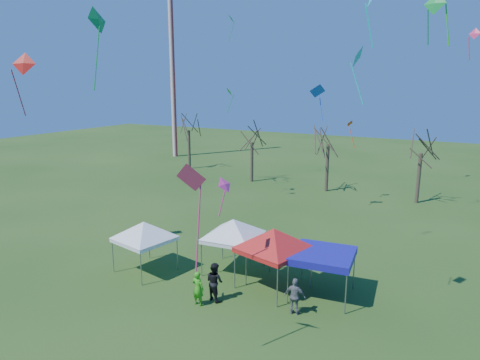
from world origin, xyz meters
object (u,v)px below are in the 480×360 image
(tree_3, at_px, (423,135))
(person_green, at_px, (198,288))
(person_dark, at_px, (215,281))
(tree_0, at_px, (188,116))
(tree_1, at_px, (252,128))
(tent_blue, at_px, (323,256))
(tent_white_mid, at_px, (233,223))
(person_grey, at_px, (295,297))
(tent_white_west, at_px, (144,225))
(radio_mast, at_px, (172,68))
(tree_2, at_px, (329,127))
(tent_red, at_px, (274,233))

(tree_3, height_order, person_green, tree_3)
(person_dark, xyz_separation_m, person_green, (-0.44, -0.80, -0.11))
(person_dark, bearing_deg, tree_0, -34.98)
(tree_1, height_order, tent_blue, tree_1)
(tent_white_mid, bearing_deg, person_green, -84.79)
(person_dark, bearing_deg, tent_blue, -129.05)
(person_green, bearing_deg, person_grey, -158.84)
(tree_1, xyz_separation_m, tent_white_west, (4.93, -23.16, -3.06))
(radio_mast, bearing_deg, person_green, -51.86)
(radio_mast, distance_m, tree_2, 28.08)
(tree_2, height_order, person_grey, tree_2)
(tree_1, relative_size, tree_3, 0.95)
(tree_0, distance_m, person_grey, 36.12)
(tent_red, bearing_deg, person_green, -126.43)
(radio_mast, height_order, person_green, radio_mast)
(tree_1, xyz_separation_m, tent_white_mid, (9.30, -20.76, -2.93))
(tree_3, bearing_deg, tree_0, 172.92)
(radio_mast, distance_m, person_green, 45.11)
(tree_3, xyz_separation_m, tent_red, (-4.67, -21.01, -3.04))
(tent_white_mid, bearing_deg, radio_mast, 131.38)
(person_grey, bearing_deg, radio_mast, -49.64)
(tent_blue, xyz_separation_m, person_dark, (-4.50, -2.91, -1.16))
(tree_1, bearing_deg, tent_white_west, -77.97)
(tree_0, relative_size, tent_red, 2.05)
(tent_white_mid, height_order, person_dark, tent_white_mid)
(tree_1, xyz_separation_m, person_grey, (14.08, -23.52, -4.91))
(tent_white_mid, bearing_deg, tent_blue, -4.84)
(person_dark, xyz_separation_m, person_grey, (3.96, 0.60, -0.09))
(tree_1, height_order, person_dark, tree_1)
(radio_mast, xyz_separation_m, tree_2, (25.63, -9.62, -6.21))
(radio_mast, xyz_separation_m, tent_blue, (31.85, -30.57, -10.37))
(tree_2, xyz_separation_m, person_dark, (1.72, -23.85, -5.32))
(radio_mast, distance_m, tree_0, 11.45)
(tree_0, height_order, tent_white_west, tree_0)
(tent_white_west, bearing_deg, tree_0, 120.11)
(tree_0, bearing_deg, tree_2, -9.24)
(tree_0, xyz_separation_m, tree_3, (26.88, -3.34, -0.41))
(tent_white_west, bearing_deg, tent_red, 12.13)
(tree_1, xyz_separation_m, person_green, (9.68, -24.93, -4.93))
(tent_white_west, height_order, tent_blue, tent_white_west)
(tent_white_west, bearing_deg, radio_mast, 124.29)
(tent_red, height_order, tent_blue, tent_red)
(person_grey, bearing_deg, tent_red, -47.56)
(tree_2, relative_size, person_dark, 4.23)
(tent_red, height_order, person_dark, tent_red)
(tent_red, bearing_deg, tree_2, 99.90)
(tent_white_west, relative_size, person_dark, 1.95)
(tent_white_west, distance_m, tent_blue, 9.89)
(person_grey, bearing_deg, tree_1, -62.34)
(tent_white_west, distance_m, tent_white_mid, 4.98)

